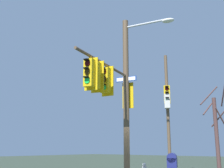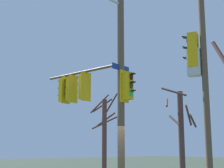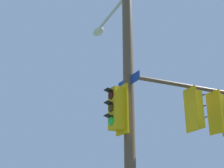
# 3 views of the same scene
# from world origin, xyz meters

# --- Properties ---
(main_signal_pole_assembly) EXTENTS (5.26, 3.06, 8.03)m
(main_signal_pole_assembly) POSITION_xyz_m (0.93, 0.17, 4.35)
(main_signal_pole_assembly) COLOR brown
(main_signal_pole_assembly) RESTS_ON ground
(secondary_pole_assembly) EXTENTS (0.70, 0.50, 7.22)m
(secondary_pole_assembly) POSITION_xyz_m (-4.15, -0.15, 4.01)
(secondary_pole_assembly) COLOR brown
(secondary_pole_assembly) RESTS_ON ground
(mailbox) EXTENTS (0.50, 0.40, 1.41)m
(mailbox) POSITION_xyz_m (4.21, 4.51, 1.11)
(mailbox) COLOR #4C3823
(mailbox) RESTS_ON ground
(bare_tree_corner) EXTENTS (1.58, 1.92, 5.91)m
(bare_tree_corner) POSITION_xyz_m (-6.94, 1.70, 2.68)
(bare_tree_corner) COLOR #4C3331
(bare_tree_corner) RESTS_ON ground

